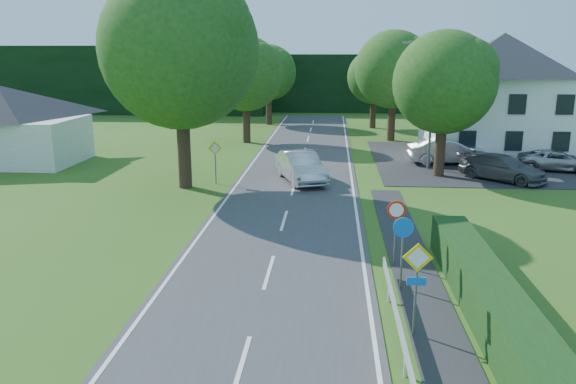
# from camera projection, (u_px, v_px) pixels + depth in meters

# --- Properties ---
(road) EXTENTS (7.00, 80.00, 0.04)m
(road) POSITION_uv_depth(u_px,v_px,m) (288.00, 209.00, 26.81)
(road) COLOR #3A3A3D
(road) RESTS_ON ground
(parking_pad) EXTENTS (14.00, 16.00, 0.04)m
(parking_pad) POSITION_uv_depth(u_px,v_px,m) (477.00, 161.00, 38.46)
(parking_pad) COLOR #262629
(parking_pad) RESTS_ON ground
(line_edge_left) EXTENTS (0.12, 80.00, 0.01)m
(line_edge_left) POSITION_uv_depth(u_px,v_px,m) (221.00, 207.00, 27.05)
(line_edge_left) COLOR white
(line_edge_left) RESTS_ON road
(line_edge_right) EXTENTS (0.12, 80.00, 0.01)m
(line_edge_right) POSITION_uv_depth(u_px,v_px,m) (356.00, 210.00, 26.55)
(line_edge_right) COLOR white
(line_edge_right) RESTS_ON road
(line_centre) EXTENTS (0.12, 80.00, 0.01)m
(line_centre) POSITION_uv_depth(u_px,v_px,m) (288.00, 208.00, 26.80)
(line_centre) COLOR white
(line_centre) RESTS_ON road
(tree_main) EXTENTS (9.40, 9.40, 11.64)m
(tree_main) POSITION_uv_depth(u_px,v_px,m) (181.00, 81.00, 29.73)
(tree_main) COLOR #194815
(tree_main) RESTS_ON ground
(tree_left_far) EXTENTS (7.00, 7.00, 8.58)m
(tree_left_far) POSITION_uv_depth(u_px,v_px,m) (246.00, 90.00, 45.49)
(tree_left_far) COLOR #194815
(tree_left_far) RESTS_ON ground
(tree_right_far) EXTENTS (7.40, 7.40, 9.09)m
(tree_right_far) POSITION_uv_depth(u_px,v_px,m) (393.00, 86.00, 46.44)
(tree_right_far) COLOR #194815
(tree_right_far) RESTS_ON ground
(tree_left_back) EXTENTS (6.60, 6.60, 8.07)m
(tree_left_back) POSITION_uv_depth(u_px,v_px,m) (269.00, 85.00, 57.12)
(tree_left_back) COLOR #194815
(tree_left_back) RESTS_ON ground
(tree_right_back) EXTENTS (6.20, 6.20, 7.56)m
(tree_right_back) POSITION_uv_depth(u_px,v_px,m) (374.00, 89.00, 54.44)
(tree_right_back) COLOR #194815
(tree_right_back) RESTS_ON ground
(tree_right_mid) EXTENTS (7.00, 7.00, 8.58)m
(tree_right_mid) POSITION_uv_depth(u_px,v_px,m) (443.00, 105.00, 32.85)
(tree_right_mid) COLOR #194815
(tree_right_mid) RESTS_ON ground
(treeline_left) EXTENTS (44.00, 6.00, 8.00)m
(treeline_left) POSITION_uv_depth(u_px,v_px,m) (87.00, 80.00, 68.60)
(treeline_left) COLOR black
(treeline_left) RESTS_ON ground
(treeline_right) EXTENTS (30.00, 5.00, 7.00)m
(treeline_right) POSITION_uv_depth(u_px,v_px,m) (381.00, 83.00, 69.83)
(treeline_right) COLOR black
(treeline_right) RESTS_ON ground
(bungalow_left) EXTENTS (11.00, 6.50, 5.20)m
(bungalow_left) POSITION_uv_depth(u_px,v_px,m) (1.00, 123.00, 37.36)
(bungalow_left) COLOR silver
(bungalow_left) RESTS_ON ground
(house_white) EXTENTS (10.60, 8.40, 8.60)m
(house_white) POSITION_uv_depth(u_px,v_px,m) (500.00, 93.00, 40.14)
(house_white) COLOR white
(house_white) RESTS_ON ground
(streetlight) EXTENTS (2.03, 0.18, 8.00)m
(streetlight) POSITION_uv_depth(u_px,v_px,m) (430.00, 99.00, 34.78)
(streetlight) COLOR slate
(streetlight) RESTS_ON ground
(sign_priority_right) EXTENTS (0.78, 0.09, 2.59)m
(sign_priority_right) POSITION_uv_depth(u_px,v_px,m) (417.00, 272.00, 14.42)
(sign_priority_right) COLOR slate
(sign_priority_right) RESTS_ON ground
(sign_roundabout) EXTENTS (0.64, 0.08, 2.37)m
(sign_roundabout) POSITION_uv_depth(u_px,v_px,m) (403.00, 239.00, 17.35)
(sign_roundabout) COLOR slate
(sign_roundabout) RESTS_ON ground
(sign_speed_limit) EXTENTS (0.64, 0.11, 2.37)m
(sign_speed_limit) POSITION_uv_depth(u_px,v_px,m) (396.00, 218.00, 19.26)
(sign_speed_limit) COLOR slate
(sign_speed_limit) RESTS_ON ground
(sign_priority_left) EXTENTS (0.78, 0.09, 2.44)m
(sign_priority_left) POSITION_uv_depth(u_px,v_px,m) (215.00, 154.00, 31.55)
(sign_priority_left) COLOR slate
(sign_priority_left) RESTS_ON ground
(moving_car) EXTENTS (3.42, 5.50, 1.71)m
(moving_car) POSITION_uv_depth(u_px,v_px,m) (301.00, 167.00, 32.17)
(moving_car) COLOR silver
(moving_car) RESTS_ON road
(motorcycle) EXTENTS (1.20, 2.10, 1.04)m
(motorcycle) POSITION_uv_depth(u_px,v_px,m) (281.00, 161.00, 35.51)
(motorcycle) COLOR black
(motorcycle) RESTS_ON road
(parked_car_red) EXTENTS (5.02, 3.25, 1.59)m
(parked_car_red) POSITION_uv_depth(u_px,v_px,m) (468.00, 149.00, 38.29)
(parked_car_red) COLOR maroon
(parked_car_red) RESTS_ON parking_pad
(parked_car_silver_a) EXTENTS (5.22, 2.01, 1.70)m
(parked_car_silver_a) POSITION_uv_depth(u_px,v_px,m) (448.00, 151.00, 37.23)
(parked_car_silver_a) COLOR silver
(parked_car_silver_a) RESTS_ON parking_pad
(parked_car_grey) EXTENTS (5.12, 4.90, 1.46)m
(parked_car_grey) POSITION_uv_depth(u_px,v_px,m) (502.00, 168.00, 32.55)
(parked_car_grey) COLOR #505055
(parked_car_grey) RESTS_ON parking_pad
(parked_car_silver_b) EXTENTS (4.93, 3.00, 1.28)m
(parked_car_silver_b) POSITION_uv_depth(u_px,v_px,m) (557.00, 160.00, 35.22)
(parked_car_silver_b) COLOR #A6A5AC
(parked_car_silver_b) RESTS_ON parking_pad
(parasol) EXTENTS (2.09, 2.12, 1.78)m
(parasol) POSITION_uv_depth(u_px,v_px,m) (485.00, 147.00, 38.70)
(parasol) COLOR #AD330D
(parasol) RESTS_ON parking_pad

